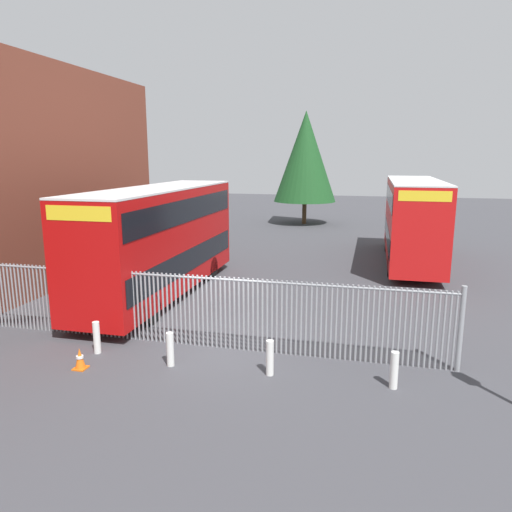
{
  "coord_description": "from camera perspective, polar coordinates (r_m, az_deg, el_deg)",
  "views": [
    {
      "loc": [
        4.11,
        -12.79,
        5.62
      ],
      "look_at": [
        0.0,
        4.0,
        2.0
      ],
      "focal_mm": 33.49,
      "sensor_mm": 36.0,
      "label": 1
    }
  ],
  "objects": [
    {
      "name": "bollard_near_left",
      "position": [
        14.76,
        -18.49,
        -9.22
      ],
      "size": [
        0.2,
        0.2,
        0.95
      ],
      "primitive_type": "cylinder",
      "color": "silver",
      "rests_on": "ground"
    },
    {
      "name": "bollard_center_front",
      "position": [
        13.42,
        -10.22,
        -10.91
      ],
      "size": [
        0.2,
        0.2,
        0.95
      ],
      "primitive_type": "cylinder",
      "color": "silver",
      "rests_on": "ground"
    },
    {
      "name": "traffic_cone_by_gate",
      "position": [
        13.93,
        -20.29,
        -11.44
      ],
      "size": [
        0.34,
        0.34,
        0.59
      ],
      "color": "orange",
      "rests_on": "ground"
    },
    {
      "name": "ground_plane",
      "position": [
        21.92,
        2.49,
        -3.04
      ],
      "size": [
        100.0,
        100.0,
        0.0
      ],
      "primitive_type": "plane",
      "color": "#3D3D42"
    },
    {
      "name": "bollard_far_right",
      "position": [
        12.5,
        16.17,
        -12.97
      ],
      "size": [
        0.2,
        0.2,
        0.95
      ],
      "primitive_type": "cylinder",
      "color": "silver",
      "rests_on": "ground"
    },
    {
      "name": "bollard_near_right",
      "position": [
        12.7,
        1.67,
        -12.07
      ],
      "size": [
        0.2,
        0.2,
        0.95
      ],
      "primitive_type": "cylinder",
      "color": "silver",
      "rests_on": "ground"
    },
    {
      "name": "double_decker_bus_near_gate",
      "position": [
        19.65,
        -11.37,
        2.23
      ],
      "size": [
        2.54,
        10.81,
        4.42
      ],
      "color": "#B70C0C",
      "rests_on": "ground"
    },
    {
      "name": "double_decker_bus_behind_fence_left",
      "position": [
        26.62,
        18.21,
        4.34
      ],
      "size": [
        2.54,
        10.81,
        4.42
      ],
      "color": "red",
      "rests_on": "ground"
    },
    {
      "name": "tree_tall_back",
      "position": [
        40.48,
        5.93,
        11.71
      ],
      "size": [
        5.16,
        5.16,
        9.28
      ],
      "color": "#4C3823",
      "rests_on": "ground"
    },
    {
      "name": "palisade_fence",
      "position": [
        14.42,
        -7.2,
        -6.19
      ],
      "size": [
        14.91,
        0.14,
        2.35
      ],
      "color": "gray",
      "rests_on": "ground"
    }
  ]
}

